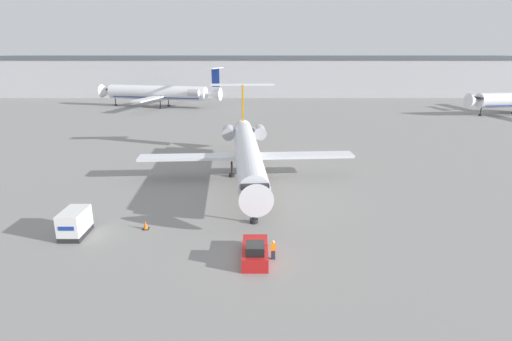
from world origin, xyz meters
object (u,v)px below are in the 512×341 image
object	(u,v)px
pushback_tug	(255,252)
luggage_cart	(74,223)
worker_near_tug	(273,249)
traffic_cone_left	(145,225)
airplane_parked_far_left	(160,93)
airplane_main	(247,151)

from	to	relation	value
pushback_tug	luggage_cart	xyz separation A→B (m)	(-16.02, 4.29, 0.53)
pushback_tug	worker_near_tug	xyz separation A→B (m)	(1.43, 0.06, 0.18)
traffic_cone_left	airplane_parked_far_left	bearing A→B (deg)	101.96
airplane_main	luggage_cart	xyz separation A→B (m)	(-14.97, -16.70, -2.43)
traffic_cone_left	luggage_cart	bearing A→B (deg)	-167.35
worker_near_tug	luggage_cart	bearing A→B (deg)	166.38
traffic_cone_left	airplane_parked_far_left	distance (m)	84.54
worker_near_tug	pushback_tug	bearing A→B (deg)	-177.56
airplane_main	worker_near_tug	bearing A→B (deg)	-83.23
pushback_tug	traffic_cone_left	bearing A→B (deg)	151.08
airplane_main	traffic_cone_left	world-z (taller)	airplane_main
luggage_cart	traffic_cone_left	bearing A→B (deg)	12.65
pushback_tug	airplane_parked_far_left	xyz separation A→B (m)	(-27.65, 88.22, 3.53)
airplane_main	luggage_cart	world-z (taller)	airplane_main
worker_near_tug	traffic_cone_left	distance (m)	12.85
worker_near_tug	traffic_cone_left	xyz separation A→B (m)	(-11.58, 5.55, -0.46)
traffic_cone_left	airplane_parked_far_left	size ratio (longest dim) A/B	0.02
airplane_parked_far_left	airplane_main	bearing A→B (deg)	-68.41
airplane_main	traffic_cone_left	distance (m)	18.16
airplane_main	airplane_parked_far_left	bearing A→B (deg)	111.59
pushback_tug	airplane_parked_far_left	distance (m)	92.52
pushback_tug	luggage_cart	world-z (taller)	luggage_cart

